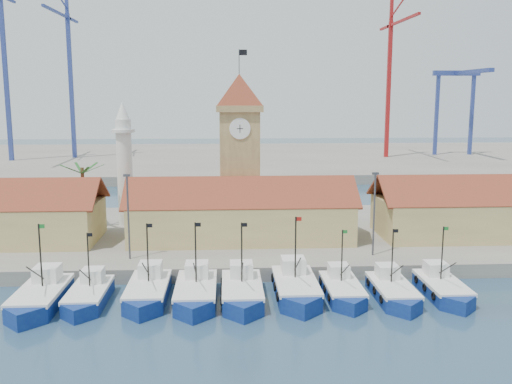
{
  "coord_description": "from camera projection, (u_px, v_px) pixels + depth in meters",
  "views": [
    {
      "loc": [
        -1.82,
        -46.8,
        18.58
      ],
      "look_at": [
        1.68,
        18.0,
        7.5
      ],
      "focal_mm": 40.0,
      "sensor_mm": 36.0,
      "label": 1
    }
  ],
  "objects": [
    {
      "name": "quay",
      "position": [
        240.0,
        236.0,
        72.78
      ],
      "size": [
        140.0,
        32.0,
        1.5
      ],
      "primitive_type": "cube",
      "color": "gray",
      "rests_on": "ground"
    },
    {
      "name": "boat_7",
      "position": [
        394.0,
        293.0,
        52.14
      ],
      "size": [
        3.32,
        9.09,
        6.88
      ],
      "color": "navy",
      "rests_on": "ground"
    },
    {
      "name": "boat_0",
      "position": [
        40.0,
        299.0,
        50.32
      ],
      "size": [
        3.76,
        10.29,
        7.78
      ],
      "color": "navy",
      "rests_on": "ground"
    },
    {
      "name": "gantry",
      "position": [
        461.0,
        89.0,
        154.19
      ],
      "size": [
        13.0,
        22.0,
        23.2
      ],
      "color": "navy",
      "rests_on": "terminal"
    },
    {
      "name": "boat_2",
      "position": [
        148.0,
        293.0,
        51.89
      ],
      "size": [
        3.6,
        9.87,
        7.47
      ],
      "color": "navy",
      "rests_on": "ground"
    },
    {
      "name": "ground",
      "position": [
        248.0,
        312.0,
        49.28
      ],
      "size": [
        400.0,
        400.0,
        0.0
      ],
      "primitive_type": "plane",
      "color": "navy",
      "rests_on": "ground"
    },
    {
      "name": "clock_tower",
      "position": [
        240.0,
        147.0,
        72.86
      ],
      "size": [
        5.8,
        5.8,
        22.7
      ],
      "color": "tan",
      "rests_on": "quay"
    },
    {
      "name": "boat_3",
      "position": [
        196.0,
        294.0,
        51.62
      ],
      "size": [
        3.67,
        10.06,
        7.62
      ],
      "color": "navy",
      "rests_on": "ground"
    },
    {
      "name": "hall_right",
      "position": [
        501.0,
        215.0,
        70.01
      ],
      "size": [
        31.2,
        10.13,
        7.61
      ],
      "color": "tan",
      "rests_on": "quay"
    },
    {
      "name": "minaret",
      "position": [
        125.0,
        164.0,
        74.41
      ],
      "size": [
        3.0,
        3.0,
        16.3
      ],
      "color": "silver",
      "rests_on": "quay"
    },
    {
      "name": "hall_center",
      "position": [
        241.0,
        218.0,
        68.3
      ],
      "size": [
        27.04,
        10.13,
        7.61
      ],
      "color": "tan",
      "rests_on": "quay"
    },
    {
      "name": "lamp_posts",
      "position": [
        248.0,
        211.0,
        60.03
      ],
      "size": [
        80.7,
        0.25,
        9.03
      ],
      "color": "#3F3F44",
      "rests_on": "quay"
    },
    {
      "name": "crane_blue_near",
      "position": [
        69.0,
        64.0,
        147.88
      ],
      "size": [
        1.0,
        30.36,
        44.33
      ],
      "color": "navy",
      "rests_on": "terminal"
    },
    {
      "name": "boat_6",
      "position": [
        343.0,
        291.0,
        52.59
      ],
      "size": [
        3.22,
        8.82,
        6.68
      ],
      "color": "navy",
      "rests_on": "ground"
    },
    {
      "name": "boat_1",
      "position": [
        88.0,
        297.0,
        51.06
      ],
      "size": [
        3.27,
        8.96,
        6.78
      ],
      "color": "navy",
      "rests_on": "ground"
    },
    {
      "name": "crane_blue_far",
      "position": [
        1.0,
        50.0,
        139.8
      ],
      "size": [
        1.0,
        37.72,
        48.58
      ],
      "color": "navy",
      "rests_on": "terminal"
    },
    {
      "name": "boat_5",
      "position": [
        296.0,
        289.0,
        52.7
      ],
      "size": [
        3.82,
        10.47,
        7.92
      ],
      "color": "navy",
      "rests_on": "ground"
    },
    {
      "name": "boat_4",
      "position": [
        242.0,
        293.0,
        51.74
      ],
      "size": [
        3.65,
        10.01,
        7.57
      ],
      "color": "navy",
      "rests_on": "ground"
    },
    {
      "name": "boat_8",
      "position": [
        444.0,
        290.0,
        52.9
      ],
      "size": [
        3.34,
        9.14,
        6.92
      ],
      "color": "navy",
      "rests_on": "ground"
    },
    {
      "name": "crane_red_right",
      "position": [
        391.0,
        68.0,
        149.25
      ],
      "size": [
        1.0,
        32.19,
        42.54
      ],
      "color": "maroon",
      "rests_on": "terminal"
    },
    {
      "name": "terminal",
      "position": [
        232.0,
        159.0,
        157.39
      ],
      "size": [
        240.0,
        80.0,
        2.0
      ],
      "primitive_type": "cube",
      "color": "gray",
      "rests_on": "ground"
    },
    {
      "name": "palm_tree",
      "position": [
        83.0,
        193.0,
        72.76
      ],
      "size": [
        5.6,
        5.03,
        8.39
      ],
      "color": "brown",
      "rests_on": "quay"
    }
  ]
}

